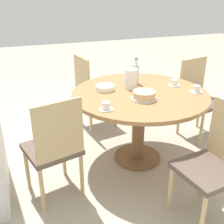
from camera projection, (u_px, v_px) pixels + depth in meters
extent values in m
plane|color=#B2A893|center=(137.00, 158.00, 3.05)|extent=(14.00, 14.00, 0.00)
cylinder|color=brown|center=(137.00, 157.00, 3.05)|extent=(0.50, 0.50, 0.03)
cylinder|color=brown|center=(138.00, 127.00, 2.90)|extent=(0.13, 0.13, 0.69)
cylinder|color=#9E7042|center=(140.00, 94.00, 2.75)|extent=(1.34, 1.34, 0.04)
cylinder|color=tan|center=(170.00, 189.00, 2.26)|extent=(0.03, 0.03, 0.42)
cylinder|color=tan|center=(203.00, 218.00, 1.97)|extent=(0.03, 0.03, 0.42)
cylinder|color=tan|center=(204.00, 176.00, 2.42)|extent=(0.03, 0.03, 0.42)
cube|color=brown|center=(207.00, 170.00, 2.10)|extent=(0.47, 0.47, 0.04)
cylinder|color=tan|center=(201.00, 130.00, 3.21)|extent=(0.03, 0.03, 0.42)
cylinder|color=tan|center=(222.00, 122.00, 3.38)|extent=(0.03, 0.03, 0.42)
cylinder|color=tan|center=(179.00, 118.00, 3.48)|extent=(0.03, 0.03, 0.42)
cylinder|color=tan|center=(199.00, 112.00, 3.66)|extent=(0.03, 0.03, 0.42)
cube|color=brown|center=(202.00, 102.00, 3.34)|extent=(0.50, 0.50, 0.04)
cube|color=tan|center=(193.00, 77.00, 3.38)|extent=(0.11, 0.40, 0.47)
cylinder|color=tan|center=(116.00, 112.00, 3.66)|extent=(0.03, 0.03, 0.42)
cylinder|color=tan|center=(103.00, 103.00, 3.95)|extent=(0.03, 0.03, 0.42)
cylinder|color=tan|center=(91.00, 118.00, 3.50)|extent=(0.03, 0.03, 0.42)
cylinder|color=tan|center=(79.00, 108.00, 3.78)|extent=(0.03, 0.03, 0.42)
cube|color=brown|center=(97.00, 93.00, 3.63)|extent=(0.48, 0.48, 0.04)
cube|color=tan|center=(82.00, 76.00, 3.43)|extent=(0.40, 0.09, 0.47)
cylinder|color=tan|center=(64.00, 156.00, 2.70)|extent=(0.03, 0.03, 0.42)
cylinder|color=tan|center=(27.00, 168.00, 2.52)|extent=(0.03, 0.03, 0.42)
cylinder|color=tan|center=(82.00, 175.00, 2.43)|extent=(0.03, 0.03, 0.42)
cylinder|color=tan|center=(42.00, 190.00, 2.25)|extent=(0.03, 0.03, 0.42)
cube|color=brown|center=(52.00, 149.00, 2.38)|extent=(0.51, 0.51, 0.04)
cube|color=tan|center=(59.00, 131.00, 2.13)|extent=(0.12, 0.39, 0.47)
cylinder|color=white|center=(131.00, 79.00, 2.82)|extent=(0.13, 0.13, 0.20)
cone|color=white|center=(131.00, 68.00, 2.78)|extent=(0.12, 0.12, 0.02)
sphere|color=white|center=(131.00, 66.00, 2.77)|extent=(0.02, 0.02, 0.02)
cylinder|color=silver|center=(136.00, 74.00, 2.96)|extent=(0.07, 0.07, 0.20)
cylinder|color=silver|center=(136.00, 62.00, 2.91)|extent=(0.03, 0.03, 0.06)
cylinder|color=#2D5184|center=(136.00, 59.00, 2.89)|extent=(0.03, 0.03, 0.01)
cylinder|color=silver|center=(144.00, 99.00, 2.57)|extent=(0.24, 0.24, 0.01)
cylinder|color=#DBB784|center=(144.00, 95.00, 2.56)|extent=(0.21, 0.21, 0.07)
cylinder|color=silver|center=(196.00, 92.00, 2.74)|extent=(0.13, 0.13, 0.01)
cylinder|color=white|center=(196.00, 89.00, 2.73)|extent=(0.07, 0.07, 0.06)
cylinder|color=silver|center=(106.00, 109.00, 2.35)|extent=(0.13, 0.13, 0.01)
cylinder|color=white|center=(106.00, 106.00, 2.34)|extent=(0.07, 0.07, 0.06)
cylinder|color=silver|center=(174.00, 85.00, 2.92)|extent=(0.13, 0.13, 0.01)
cylinder|color=white|center=(174.00, 82.00, 2.91)|extent=(0.07, 0.07, 0.06)
cylinder|color=white|center=(105.00, 90.00, 2.80)|extent=(0.19, 0.19, 0.01)
cylinder|color=white|center=(105.00, 89.00, 2.80)|extent=(0.19, 0.19, 0.01)
cylinder|color=white|center=(105.00, 88.00, 2.79)|extent=(0.19, 0.19, 0.01)
cylinder|color=white|center=(105.00, 87.00, 2.79)|extent=(0.19, 0.19, 0.01)
cylinder|color=white|center=(105.00, 86.00, 2.79)|extent=(0.19, 0.19, 0.01)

